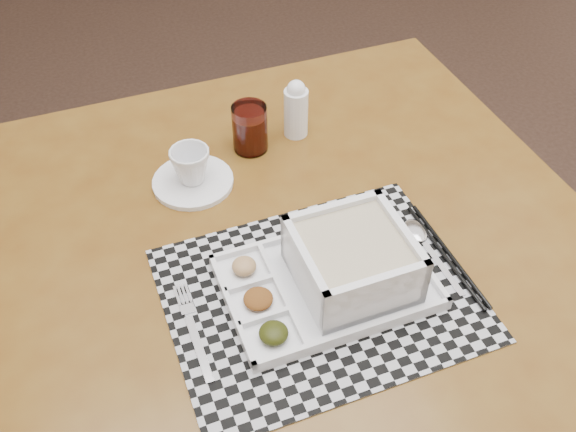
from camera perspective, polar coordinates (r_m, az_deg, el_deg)
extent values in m
plane|color=black|center=(2.10, 12.85, -6.10)|extent=(5.00, 5.00, 0.00)
cube|color=#54300F|center=(1.10, 0.35, -3.28)|extent=(1.15, 1.15, 0.04)
cylinder|color=#54300F|center=(1.69, -21.27, -5.15)|extent=(0.05, 0.05, 0.76)
cylinder|color=#54300F|center=(1.84, 8.81, 2.81)|extent=(0.05, 0.05, 0.76)
cube|color=#54300F|center=(1.47, -6.23, 7.56)|extent=(0.91, 0.11, 0.09)
cube|color=#54300F|center=(1.13, -22.30, -11.43)|extent=(0.11, 0.91, 0.09)
cube|color=#54300F|center=(1.33, 19.02, 0.33)|extent=(0.11, 0.91, 0.09)
cube|color=#AAABB2|center=(1.01, 2.79, -6.95)|extent=(0.50, 0.41, 0.00)
cube|color=white|center=(1.02, 3.43, -6.03)|extent=(0.34, 0.25, 0.01)
cube|color=white|center=(1.07, 1.20, -1.57)|extent=(0.32, 0.03, 0.01)
cube|color=white|center=(0.95, 6.04, -10.21)|extent=(0.32, 0.03, 0.01)
cube|color=white|center=(0.98, -5.04, -8.16)|extent=(0.03, 0.22, 0.01)
cube|color=white|center=(1.06, 11.19, -3.21)|extent=(0.03, 0.22, 0.01)
cube|color=white|center=(0.99, -0.55, -6.85)|extent=(0.03, 0.20, 0.01)
cube|color=white|center=(0.96, -2.22, -9.04)|extent=(0.08, 0.01, 0.01)
cube|color=white|center=(1.00, -3.52, -6.10)|extent=(0.08, 0.01, 0.01)
ellipsoid|color=black|center=(0.94, -1.29, -10.35)|extent=(0.04, 0.04, 0.02)
ellipsoid|color=#44200B|center=(0.98, -2.67, -7.36)|extent=(0.05, 0.05, 0.02)
ellipsoid|color=olive|center=(1.02, -3.93, -4.46)|extent=(0.04, 0.04, 0.02)
cube|color=white|center=(1.02, 5.59, -5.28)|extent=(0.18, 0.18, 0.01)
cube|color=white|center=(1.04, 3.89, -0.77)|extent=(0.17, 0.03, 0.09)
cube|color=white|center=(0.94, 7.81, -7.19)|extent=(0.17, 0.03, 0.09)
cube|color=white|center=(0.96, 1.47, -5.12)|extent=(0.03, 0.17, 0.09)
cube|color=white|center=(1.02, 9.80, -2.59)|extent=(0.03, 0.17, 0.09)
cube|color=tan|center=(0.99, 5.73, -3.99)|extent=(0.16, 0.16, 0.08)
cube|color=silver|center=(0.96, -7.77, -11.54)|extent=(0.02, 0.12, 0.00)
cube|color=silver|center=(1.00, -8.92, -8.17)|extent=(0.02, 0.02, 0.00)
cube|color=silver|center=(1.02, -9.84, -7.04)|extent=(0.01, 0.04, 0.00)
cube|color=silver|center=(1.02, -9.51, -6.95)|extent=(0.01, 0.04, 0.00)
cube|color=silver|center=(1.02, -9.18, -6.86)|extent=(0.01, 0.04, 0.00)
cube|color=silver|center=(1.02, -8.86, -6.77)|extent=(0.01, 0.04, 0.00)
cube|color=silver|center=(1.07, 13.60, -4.54)|extent=(0.02, 0.12, 0.00)
ellipsoid|color=silver|center=(1.12, 11.28, -1.26)|extent=(0.04, 0.06, 0.01)
cylinder|color=black|center=(1.09, 13.74, -3.44)|extent=(0.03, 0.24, 0.01)
cylinder|color=black|center=(1.09, 14.18, -3.30)|extent=(0.03, 0.24, 0.01)
cylinder|color=white|center=(1.20, -8.44, 3.04)|extent=(0.15, 0.15, 0.01)
imported|color=white|center=(1.18, -8.64, 4.46)|extent=(0.08, 0.08, 0.07)
cylinder|color=white|center=(1.24, -3.41, 7.80)|extent=(0.07, 0.07, 0.10)
cylinder|color=#3C0904|center=(1.25, -3.39, 7.40)|extent=(0.06, 0.06, 0.07)
cylinder|color=white|center=(1.28, 0.71, 9.16)|extent=(0.05, 0.05, 0.10)
sphere|color=white|center=(1.25, 0.73, 11.22)|extent=(0.04, 0.04, 0.04)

